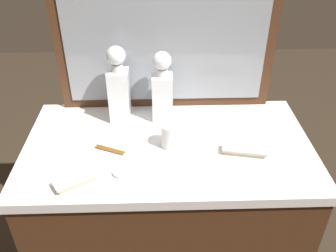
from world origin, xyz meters
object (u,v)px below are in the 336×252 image
crystal_decanter_center (119,91)px  silver_brush_rear (75,180)px  porcelain_dish (122,172)px  tortoiseshell_comb (110,150)px  silver_brush_far_right (244,151)px  crystal_tumbler_front (170,136)px  crystal_decanter_far_right (162,93)px

crystal_decanter_center → silver_brush_rear: 0.42m
porcelain_dish → tortoiseshell_comb: (-0.05, 0.13, -0.00)m
silver_brush_far_right → silver_brush_rear: (-0.59, -0.14, 0.00)m
tortoiseshell_comb → silver_brush_rear: bearing=-119.4°
crystal_tumbler_front → silver_brush_rear: bearing=-148.9°
crystal_decanter_center → tortoiseshell_comb: 0.25m
crystal_tumbler_front → porcelain_dish: (-0.17, -0.15, -0.04)m
tortoiseshell_comb → crystal_decanter_far_right: bearing=48.1°
crystal_decanter_center → crystal_tumbler_front: bearing=-44.5°
crystal_decanter_center → tortoiseshell_comb: bearing=-96.8°
crystal_decanter_far_right → crystal_decanter_center: bearing=-179.0°
crystal_decanter_center → porcelain_dish: bearing=-85.6°
crystal_tumbler_front → crystal_decanter_center: bearing=135.5°
silver_brush_far_right → tortoiseshell_comb: 0.49m
silver_brush_far_right → silver_brush_rear: 0.60m
silver_brush_far_right → silver_brush_rear: same height
tortoiseshell_comb → porcelain_dish: bearing=-67.7°
crystal_decanter_far_right → crystal_tumbler_front: size_ratio=3.14×
crystal_decanter_far_right → porcelain_dish: crystal_decanter_far_right is taller
porcelain_dish → silver_brush_far_right: bearing=12.4°
crystal_decanter_center → crystal_tumbler_front: (0.20, -0.20, -0.09)m
porcelain_dish → crystal_decanter_far_right: bearing=67.4°
crystal_decanter_far_right → porcelain_dish: size_ratio=4.84×
tortoiseshell_comb → silver_brush_far_right: bearing=-3.9°
crystal_decanter_center → silver_brush_far_right: crystal_decanter_center is taller
crystal_decanter_far_right → tortoiseshell_comb: size_ratio=2.53×
silver_brush_rear → porcelain_dish: size_ratio=2.53×
tortoiseshell_comb → crystal_decanter_center: bearing=83.2°
crystal_decanter_center → silver_brush_far_right: (0.47, -0.25, -0.12)m
silver_brush_far_right → silver_brush_rear: bearing=-166.9°
porcelain_dish → tortoiseshell_comb: size_ratio=0.52×
silver_brush_far_right → porcelain_dish: silver_brush_far_right is taller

